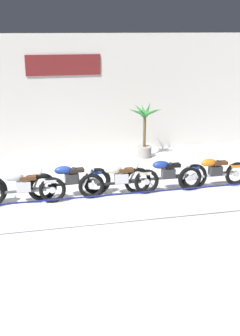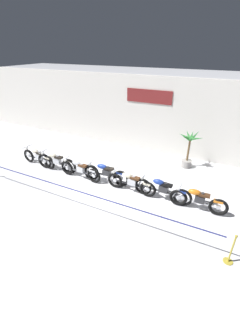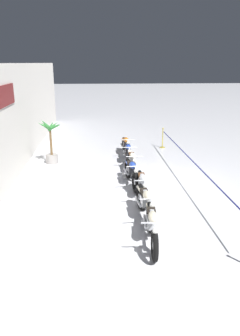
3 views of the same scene
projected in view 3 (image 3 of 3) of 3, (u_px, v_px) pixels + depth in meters
ground_plane at (151, 185)px, 11.88m from camera, size 120.00×120.00×0.00m
back_wall at (0, 129)px, 10.89m from camera, size 28.00×0.29×4.20m
motorcycle_cream_0 at (152, 226)px, 7.91m from camera, size 2.25×0.62×0.94m
motorcycle_cream_1 at (146, 204)px, 9.06m from camera, size 2.27×0.62×0.97m
motorcycle_silver_2 at (142, 185)px, 10.49m from camera, size 2.26×0.62×0.93m
motorcycle_blue_3 at (132, 173)px, 11.68m from camera, size 2.27×0.62×0.96m
motorcycle_cream_4 at (132, 162)px, 12.94m from camera, size 2.24×0.62×0.93m
motorcycle_blue_5 at (128, 153)px, 14.22m from camera, size 2.41×0.62×0.95m
motorcycle_orange_6 at (126, 146)px, 15.57m from camera, size 2.17×0.62×0.93m
potted_palm_left_of_row at (51, 142)px, 14.14m from camera, size 1.20×1.05×1.96m
stanchion_far_left at (204, 177)px, 10.40m from camera, size 10.58×0.28×1.05m
stanchion_mid_left at (163, 141)px, 16.93m from camera, size 0.28×0.28×1.05m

